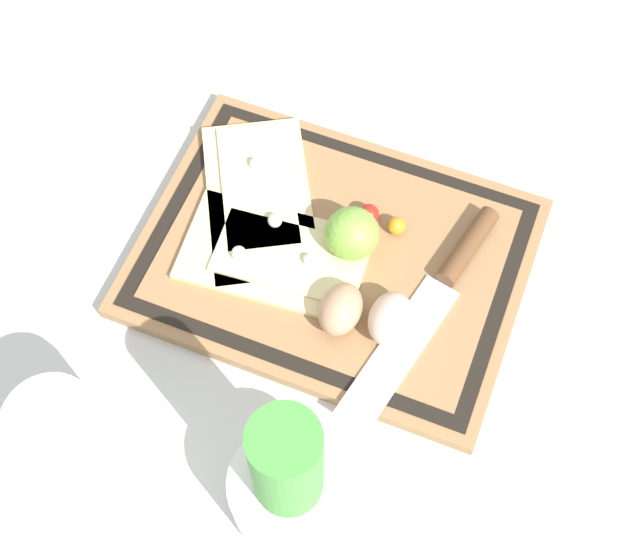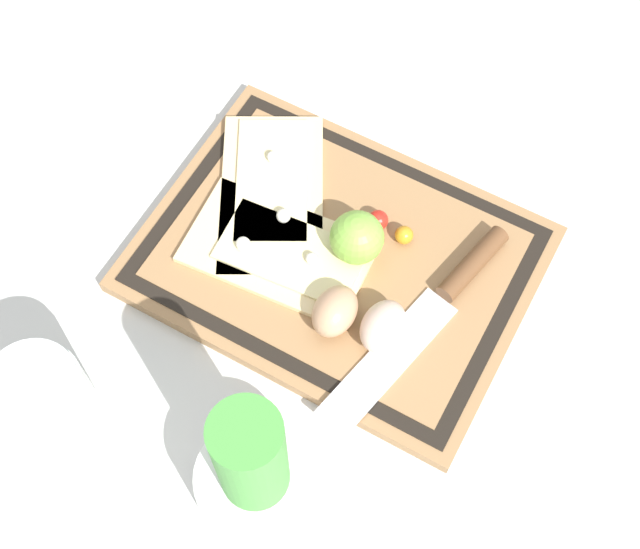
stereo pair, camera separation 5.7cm
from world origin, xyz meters
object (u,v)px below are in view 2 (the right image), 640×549
at_px(egg_pink, 383,326).
at_px(herb_pot, 256,477).
at_px(pizza_slice_near, 272,190).
at_px(lime, 357,238).
at_px(pizza_slice_far, 281,251).
at_px(egg_brown, 335,311).
at_px(cherry_tomato_yellow, 404,235).
at_px(cherry_tomato_red, 378,220).
at_px(knife, 447,293).
at_px(sauce_jar, 46,403).

height_order(egg_pink, herb_pot, herb_pot).
xyz_separation_m(pizza_slice_near, lime, (-0.12, 0.02, 0.02)).
height_order(pizza_slice_far, egg_brown, egg_brown).
bearing_deg(cherry_tomato_yellow, egg_brown, 80.81).
bearing_deg(cherry_tomato_yellow, cherry_tomato_red, -3.83).
bearing_deg(pizza_slice_far, lime, -149.04).
distance_m(egg_pink, herb_pot, 0.21).
relative_size(cherry_tomato_red, herb_pot, 0.11).
relative_size(knife, cherry_tomato_red, 12.49).
bearing_deg(cherry_tomato_yellow, knife, 150.39).
relative_size(herb_pot, sauce_jar, 2.05).
bearing_deg(knife, lime, -1.27).
height_order(knife, egg_brown, egg_brown).
bearing_deg(lime, egg_pink, 133.12).
xyz_separation_m(cherry_tomato_red, herb_pot, (-0.04, 0.32, 0.04)).
relative_size(pizza_slice_far, egg_brown, 3.48).
relative_size(pizza_slice_near, egg_pink, 4.01).
height_order(knife, egg_pink, egg_pink).
height_order(egg_brown, egg_pink, same).
height_order(pizza_slice_near, herb_pot, herb_pot).
height_order(knife, cherry_tomato_yellow, knife).
xyz_separation_m(lime, cherry_tomato_red, (-0.01, -0.04, -0.02)).
relative_size(pizza_slice_far, herb_pot, 0.99).
distance_m(pizza_slice_near, herb_pot, 0.34).
bearing_deg(egg_brown, pizza_slice_far, -25.05).
distance_m(egg_brown, lime, 0.09).
bearing_deg(cherry_tomato_red, egg_brown, 96.21).
relative_size(egg_brown, cherry_tomato_yellow, 2.89).
distance_m(egg_pink, cherry_tomato_yellow, 0.12).
height_order(lime, herb_pot, herb_pot).
height_order(cherry_tomato_red, cherry_tomato_yellow, cherry_tomato_red).
xyz_separation_m(pizza_slice_far, cherry_tomato_yellow, (-0.11, -0.08, 0.01)).
relative_size(knife, cherry_tomato_yellow, 13.88).
height_order(pizza_slice_near, knife, pizza_slice_near).
distance_m(egg_brown, cherry_tomato_yellow, 0.12).
distance_m(pizza_slice_far, egg_brown, 0.10).
distance_m(cherry_tomato_yellow, herb_pot, 0.32).
height_order(egg_brown, lime, lime).
xyz_separation_m(pizza_slice_near, knife, (-0.23, 0.02, 0.00)).
relative_size(pizza_slice_near, egg_brown, 4.01).
relative_size(pizza_slice_near, sauce_jar, 2.33).
height_order(pizza_slice_far, herb_pot, herb_pot).
bearing_deg(cherry_tomato_red, pizza_slice_near, 8.91).
bearing_deg(cherry_tomato_yellow, egg_pink, 105.54).
distance_m(pizza_slice_near, cherry_tomato_yellow, 0.16).
bearing_deg(pizza_slice_near, knife, 174.22).
height_order(egg_pink, lime, lime).
bearing_deg(herb_pot, pizza_slice_near, -61.67).
height_order(pizza_slice_near, cherry_tomato_red, pizza_slice_near).
bearing_deg(lime, cherry_tomato_yellow, -135.87).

